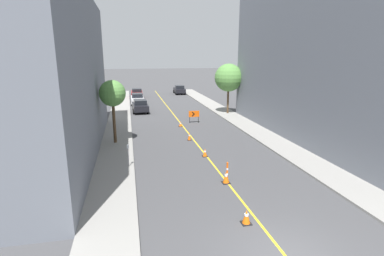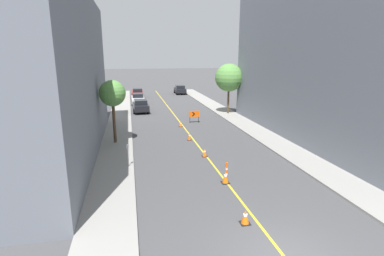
{
  "view_description": "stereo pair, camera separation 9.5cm",
  "coord_description": "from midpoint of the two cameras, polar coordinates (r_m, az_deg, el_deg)",
  "views": [
    {
      "loc": [
        -5.29,
        -8.36,
        7.11
      ],
      "look_at": [
        -0.1,
        15.93,
        1.0
      ],
      "focal_mm": 28.0,
      "sensor_mm": 36.0,
      "label": 1
    },
    {
      "loc": [
        -5.19,
        -8.38,
        7.11
      ],
      "look_at": [
        -0.1,
        15.93,
        1.0
      ],
      "focal_mm": 28.0,
      "sensor_mm": 36.0,
      "label": 2
    }
  ],
  "objects": [
    {
      "name": "parked_car_opposite_side",
      "position": [
        56.02,
        -2.24,
        7.35
      ],
      "size": [
        1.95,
        4.36,
        1.59
      ],
      "rotation": [
        0.0,
        0.0,
        -0.04
      ],
      "color": "black",
      "rests_on": "ground_plane"
    },
    {
      "name": "sidewalk_left",
      "position": [
        35.24,
        -13.47,
        1.91
      ],
      "size": [
        2.5,
        52.27,
        0.13
      ],
      "color": "gray",
      "rests_on": "ground_plane"
    },
    {
      "name": "lane_stripe",
      "position": [
        35.62,
        -3.13,
        2.29
      ],
      "size": [
        0.12,
        52.27,
        0.01
      ],
      "color": "gold",
      "rests_on": "ground_plane"
    },
    {
      "name": "traffic_cone_second",
      "position": [
        17.28,
        6.57,
        -9.28
      ],
      "size": [
        0.45,
        0.45,
        0.72
      ],
      "color": "black",
      "rests_on": "ground_plane"
    },
    {
      "name": "traffic_cone_nearest",
      "position": [
        13.63,
        10.31,
        -16.31
      ],
      "size": [
        0.43,
        0.43,
        0.65
      ],
      "color": "black",
      "rests_on": "ground_plane"
    },
    {
      "name": "parked_car_curb_far",
      "position": [
        51.5,
        -10.29,
        6.57
      ],
      "size": [
        1.94,
        4.33,
        1.59
      ],
      "rotation": [
        0.0,
        0.0,
        -0.01
      ],
      "color": "maroon",
      "rests_on": "ground_plane"
    },
    {
      "name": "traffic_cone_fifth",
      "position": [
        30.38,
        -2.08,
        0.76
      ],
      "size": [
        0.4,
        0.4,
        0.51
      ],
      "color": "black",
      "rests_on": "ground_plane"
    },
    {
      "name": "traffic_cone_third",
      "position": [
        21.48,
        2.56,
        -4.7
      ],
      "size": [
        0.38,
        0.38,
        0.59
      ],
      "color": "black",
      "rests_on": "ground_plane"
    },
    {
      "name": "parking_meter_near_curb",
      "position": [
        19.47,
        -12.04,
        -4.3
      ],
      "size": [
        0.12,
        0.11,
        1.47
      ],
      "color": "#4C4C51",
      "rests_on": "sidewalk_left"
    },
    {
      "name": "parked_car_curb_near",
      "position": [
        38.53,
        -9.7,
        4.2
      ],
      "size": [
        1.98,
        4.37,
        1.59
      ],
      "rotation": [
        0.0,
        0.0,
        0.04
      ],
      "color": "black",
      "rests_on": "ground_plane"
    },
    {
      "name": "traffic_cone_fourth",
      "position": [
        25.46,
        -0.41,
        -1.61
      ],
      "size": [
        0.33,
        0.33,
        0.68
      ],
      "color": "black",
      "rests_on": "ground_plane"
    },
    {
      "name": "building_facade_right",
      "position": [
        27.7,
        23.78,
        12.98
      ],
      "size": [
        6.0,
        23.59,
        14.5
      ],
      "color": "slate",
      "rests_on": "ground_plane"
    },
    {
      "name": "building_facade_left",
      "position": [
        22.85,
        -25.8,
        8.87
      ],
      "size": [
        6.0,
        21.87,
        11.35
      ],
      "color": "slate",
      "rests_on": "ground_plane"
    },
    {
      "name": "arrow_barricade_primary",
      "position": [
        31.82,
        0.51,
        2.6
      ],
      "size": [
        1.13,
        0.09,
        1.3
      ],
      "rotation": [
        0.0,
        0.0,
        -0.02
      ],
      "color": "#EF560C",
      "rests_on": "ground_plane"
    },
    {
      "name": "street_tree_right_near",
      "position": [
        36.44,
        7.12,
        9.48
      ],
      "size": [
        3.31,
        3.31,
        5.95
      ],
      "color": "#4C3823",
      "rests_on": "sidewalk_right"
    },
    {
      "name": "delineator_post_front",
      "position": [
        17.19,
        6.75,
        -8.7
      ],
      "size": [
        0.33,
        0.33,
        1.27
      ],
      "color": "black",
      "rests_on": "ground_plane"
    },
    {
      "name": "sidewalk_right",
      "position": [
        37.09,
        6.68,
        2.78
      ],
      "size": [
        2.5,
        52.27,
        0.13
      ],
      "color": "gray",
      "rests_on": "ground_plane"
    },
    {
      "name": "street_tree_left_near",
      "position": [
        24.5,
        -14.82,
        6.3
      ],
      "size": [
        2.08,
        2.08,
        5.05
      ],
      "color": "#4C3823",
      "rests_on": "sidewalk_left"
    },
    {
      "name": "parked_car_curb_mid",
      "position": [
        44.85,
        -10.2,
        5.52
      ],
      "size": [
        1.94,
        4.32,
        1.59
      ],
      "rotation": [
        0.0,
        0.0,
        -0.01
      ],
      "color": "silver",
      "rests_on": "ground_plane"
    }
  ]
}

